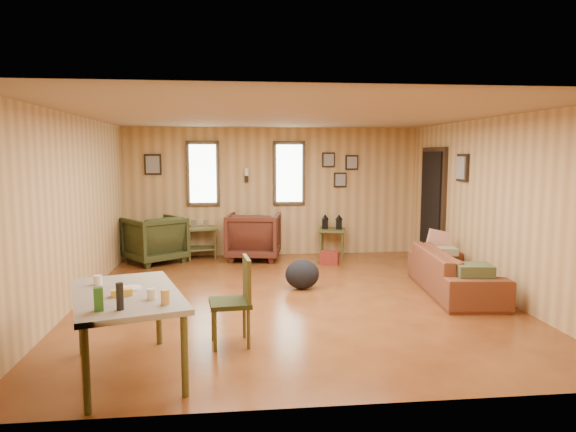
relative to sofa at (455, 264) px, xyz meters
name	(u,v)px	position (x,y,z in m)	size (l,w,h in m)	color
room	(301,206)	(-2.09, 0.28, 0.81)	(5.54, 6.04, 2.44)	brown
sofa	(455,264)	(0.00, 0.00, 0.00)	(2.04, 0.60, 0.80)	brown
recliner_brown	(254,234)	(-2.65, 2.59, 0.07)	(0.92, 0.86, 0.94)	#461F15
recliner_green	(155,237)	(-4.40, 2.49, 0.06)	(0.88, 0.83, 0.91)	#2D3216
end_table	(201,237)	(-3.61, 2.81, 0.00)	(0.65, 0.61, 0.71)	brown
side_table	(332,228)	(-1.18, 2.71, 0.14)	(0.60, 0.60, 0.79)	brown
cooler	(330,258)	(-1.35, 2.03, -0.29)	(0.37, 0.32, 0.22)	maroon
backpack	(302,274)	(-2.06, 0.44, -0.19)	(0.50, 0.39, 0.42)	black
sofa_pillows	(456,257)	(0.01, 0.00, 0.11)	(0.62, 1.85, 0.38)	#434C2A
dining_table	(127,300)	(-3.94, -2.24, 0.26)	(1.23, 1.61, 0.93)	gray
dining_chair	(237,296)	(-3.00, -1.62, 0.10)	(0.44, 0.44, 0.89)	#2D3216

